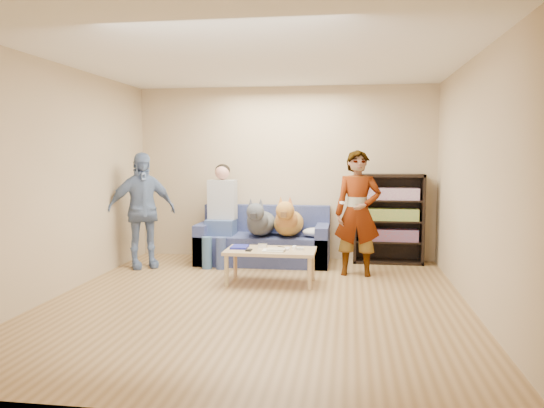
% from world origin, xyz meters
% --- Properties ---
extents(ground, '(5.00, 5.00, 0.00)m').
position_xyz_m(ground, '(0.00, 0.00, 0.00)').
color(ground, olive).
rests_on(ground, ground).
extents(ceiling, '(5.00, 5.00, 0.00)m').
position_xyz_m(ceiling, '(0.00, 0.00, 2.60)').
color(ceiling, white).
rests_on(ceiling, ground).
extents(wall_back, '(4.50, 0.00, 4.50)m').
position_xyz_m(wall_back, '(0.00, 2.50, 1.30)').
color(wall_back, tan).
rests_on(wall_back, ground).
extents(wall_front, '(4.50, 0.00, 4.50)m').
position_xyz_m(wall_front, '(0.00, -2.50, 1.30)').
color(wall_front, tan).
rests_on(wall_front, ground).
extents(wall_left, '(0.00, 5.00, 5.00)m').
position_xyz_m(wall_left, '(-2.25, 0.00, 1.30)').
color(wall_left, tan).
rests_on(wall_left, ground).
extents(wall_right, '(0.00, 5.00, 5.00)m').
position_xyz_m(wall_right, '(2.25, 0.00, 1.30)').
color(wall_right, tan).
rests_on(wall_right, ground).
extents(blanket, '(0.36, 0.30, 0.12)m').
position_xyz_m(blanket, '(0.51, 1.92, 0.49)').
color(blanket, '#B6B5BB').
rests_on(blanket, sofa).
extents(person_standing_right, '(0.61, 0.41, 1.64)m').
position_xyz_m(person_standing_right, '(1.09, 1.47, 0.82)').
color(person_standing_right, gray).
rests_on(person_standing_right, ground).
extents(person_standing_left, '(1.00, 0.86, 1.61)m').
position_xyz_m(person_standing_left, '(-1.89, 1.50, 0.81)').
color(person_standing_left, '#7387B8').
rests_on(person_standing_left, ground).
extents(held_controller, '(0.07, 0.12, 0.03)m').
position_xyz_m(held_controller, '(0.89, 1.27, 0.97)').
color(held_controller, white).
rests_on(held_controller, person_standing_right).
extents(notebook_blue, '(0.20, 0.26, 0.03)m').
position_xyz_m(notebook_blue, '(-0.37, 0.91, 0.43)').
color(notebook_blue, navy).
rests_on(notebook_blue, coffee_table).
extents(papers, '(0.26, 0.20, 0.02)m').
position_xyz_m(papers, '(0.08, 0.76, 0.43)').
color(papers, silver).
rests_on(papers, coffee_table).
extents(magazine, '(0.22, 0.17, 0.01)m').
position_xyz_m(magazine, '(0.11, 0.78, 0.44)').
color(magazine, '#BAAD94').
rests_on(magazine, coffee_table).
extents(camera_silver, '(0.11, 0.06, 0.05)m').
position_xyz_m(camera_silver, '(-0.09, 0.98, 0.45)').
color(camera_silver, silver).
rests_on(camera_silver, coffee_table).
extents(controller_a, '(0.04, 0.13, 0.03)m').
position_xyz_m(controller_a, '(0.31, 0.96, 0.43)').
color(controller_a, white).
rests_on(controller_a, coffee_table).
extents(controller_b, '(0.09, 0.06, 0.03)m').
position_xyz_m(controller_b, '(0.39, 0.88, 0.43)').
color(controller_b, silver).
rests_on(controller_b, coffee_table).
extents(headphone_cup_a, '(0.07, 0.07, 0.02)m').
position_xyz_m(headphone_cup_a, '(0.23, 0.84, 0.43)').
color(headphone_cup_a, white).
rests_on(headphone_cup_a, coffee_table).
extents(headphone_cup_b, '(0.07, 0.07, 0.02)m').
position_xyz_m(headphone_cup_b, '(0.23, 0.92, 0.43)').
color(headphone_cup_b, white).
rests_on(headphone_cup_b, coffee_table).
extents(pen_orange, '(0.13, 0.06, 0.01)m').
position_xyz_m(pen_orange, '(0.01, 0.70, 0.42)').
color(pen_orange, '#C46E1B').
rests_on(pen_orange, coffee_table).
extents(pen_black, '(0.13, 0.08, 0.01)m').
position_xyz_m(pen_black, '(0.15, 1.04, 0.42)').
color(pen_black, black).
rests_on(pen_black, coffee_table).
extents(wallet, '(0.07, 0.12, 0.02)m').
position_xyz_m(wallet, '(-0.22, 0.74, 0.43)').
color(wallet, black).
rests_on(wallet, coffee_table).
extents(sofa, '(1.90, 0.85, 0.82)m').
position_xyz_m(sofa, '(-0.25, 2.10, 0.28)').
color(sofa, '#515B93').
rests_on(sofa, ground).
extents(person_seated, '(0.40, 0.73, 1.47)m').
position_xyz_m(person_seated, '(-0.86, 1.97, 0.77)').
color(person_seated, '#425F92').
rests_on(person_seated, sofa).
extents(dog_gray, '(0.40, 1.24, 0.58)m').
position_xyz_m(dog_gray, '(-0.27, 1.86, 0.63)').
color(dog_gray, '#4C5157').
rests_on(dog_gray, sofa).
extents(dog_tan, '(0.42, 1.17, 0.60)m').
position_xyz_m(dog_tan, '(0.13, 1.90, 0.64)').
color(dog_tan, '#BC8439').
rests_on(dog_tan, sofa).
extents(coffee_table, '(1.10, 0.60, 0.42)m').
position_xyz_m(coffee_table, '(0.03, 0.86, 0.37)').
color(coffee_table, tan).
rests_on(coffee_table, ground).
extents(bookshelf, '(1.00, 0.34, 1.30)m').
position_xyz_m(bookshelf, '(1.55, 2.33, 0.68)').
color(bookshelf, black).
rests_on(bookshelf, ground).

